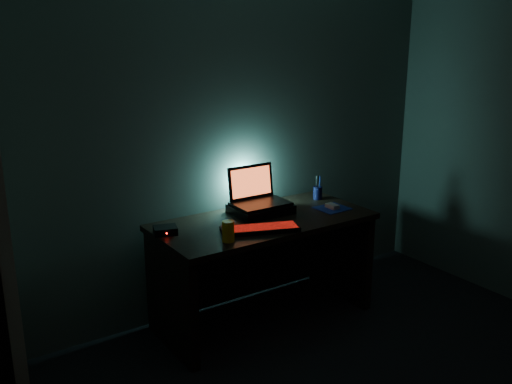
# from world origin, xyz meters

# --- Properties ---
(room) EXTENTS (3.50, 4.00, 2.50)m
(room) POSITION_xyz_m (0.00, 0.00, 1.25)
(room) COLOR black
(room) RESTS_ON ground
(desk) EXTENTS (1.50, 0.70, 0.75)m
(desk) POSITION_xyz_m (0.00, 1.67, 0.49)
(desk) COLOR black
(desk) RESTS_ON ground
(riser) EXTENTS (0.41, 0.31, 0.06)m
(riser) POSITION_xyz_m (0.06, 1.74, 0.78)
(riser) COLOR black
(riser) RESTS_ON desk
(laptop) EXTENTS (0.38, 0.29, 0.26)m
(laptop) POSITION_xyz_m (0.06, 1.79, 0.87)
(laptop) COLOR black
(laptop) RESTS_ON riser
(keyboard) EXTENTS (0.52, 0.33, 0.03)m
(keyboard) POSITION_xyz_m (-0.16, 1.43, 0.77)
(keyboard) COLOR black
(keyboard) RESTS_ON desk
(mousepad) EXTENTS (0.23, 0.21, 0.00)m
(mousepad) POSITION_xyz_m (0.54, 1.54, 0.75)
(mousepad) COLOR navy
(mousepad) RESTS_ON desk
(mouse) EXTENTS (0.06, 0.10, 0.03)m
(mouse) POSITION_xyz_m (0.54, 1.54, 0.77)
(mouse) COLOR gray
(mouse) RESTS_ON mousepad
(pen_cup) EXTENTS (0.07, 0.07, 0.10)m
(pen_cup) POSITION_xyz_m (0.61, 1.78, 0.80)
(pen_cup) COLOR black
(pen_cup) RESTS_ON desk
(juice_glass) EXTENTS (0.09, 0.09, 0.13)m
(juice_glass) POSITION_xyz_m (-0.42, 1.39, 0.81)
(juice_glass) COLOR #DD9D0B
(juice_glass) RESTS_ON desk
(router) EXTENTS (0.17, 0.15, 0.05)m
(router) POSITION_xyz_m (-0.68, 1.72, 0.77)
(router) COLOR black
(router) RESTS_ON desk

